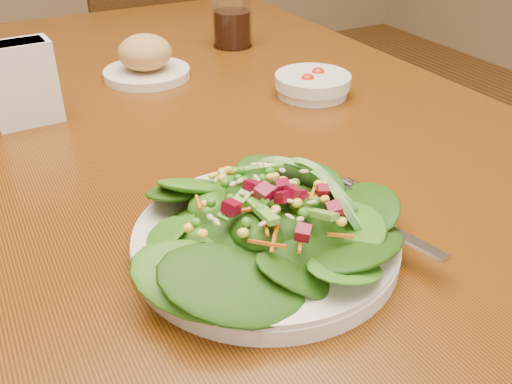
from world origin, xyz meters
TOP-DOWN VIEW (x-y plane):
  - dining_table at (0.00, 0.00)m, footprint 0.90×1.40m
  - chair_far at (0.24, 1.03)m, footprint 0.39×0.40m
  - salad_plate at (-0.07, -0.35)m, footprint 0.27×0.27m
  - bread_plate at (-0.02, 0.19)m, footprint 0.15×0.15m
  - tomato_bowl at (0.20, -0.02)m, footprint 0.12×0.12m
  - drinking_glass at (0.20, 0.29)m, footprint 0.08×0.08m
  - napkin_holder at (-0.23, 0.09)m, footprint 0.09×0.06m

SIDE VIEW (x-z plane):
  - chair_far at x=0.24m, z-range 0.02..0.86m
  - dining_table at x=0.00m, z-range 0.27..1.02m
  - tomato_bowl at x=0.20m, z-range 0.75..0.79m
  - salad_plate at x=-0.07m, z-range 0.74..0.82m
  - bread_plate at x=-0.02m, z-range 0.74..0.82m
  - drinking_glass at x=0.20m, z-range 0.74..0.88m
  - napkin_holder at x=-0.23m, z-range 0.75..0.87m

